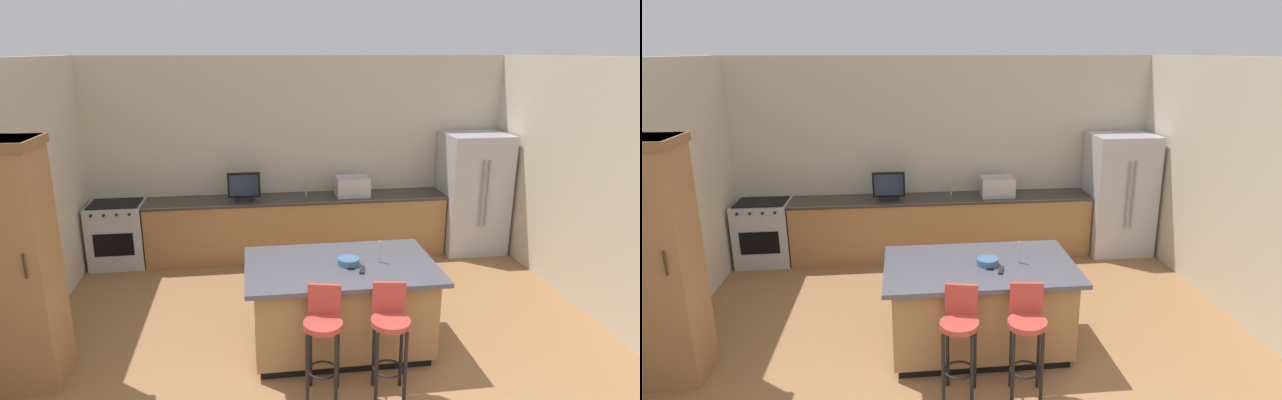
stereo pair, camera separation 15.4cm
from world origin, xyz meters
TOP-DOWN VIEW (x-y plane):
  - wall_back at (0.00, 5.05)m, footprint 6.62×0.12m
  - wall_left at (-3.11, 2.52)m, footprint 0.12×5.45m
  - wall_right at (3.11, 2.52)m, footprint 0.12×5.45m
  - counter_back at (-0.08, 4.67)m, footprint 4.33×0.62m
  - kitchen_island at (0.10, 2.11)m, footprint 1.88×1.18m
  - refrigerator at (2.55, 4.59)m, footprint 0.91×0.81m
  - range_oven at (-2.63, 4.67)m, footprint 0.75×0.63m
  - cabinet_tower at (-2.78, 1.93)m, footprint 0.59×0.57m
  - microwave at (0.72, 4.67)m, footprint 0.48×0.36m
  - tv_monitor at (-0.85, 4.62)m, footprint 0.46×0.16m
  - sink_faucet_back at (0.05, 4.77)m, footprint 0.02×0.02m
  - sink_faucet_island at (0.49, 2.11)m, footprint 0.02×0.02m
  - bar_stool_left at (-0.18, 1.37)m, footprint 0.35×0.37m
  - bar_stool_right at (0.39, 1.31)m, footprint 0.34×0.36m
  - fruit_bowl at (0.17, 2.08)m, footprint 0.21×0.21m
  - cell_phone at (0.19, 2.02)m, footprint 0.10×0.16m
  - tv_remote at (0.27, 1.92)m, footprint 0.08×0.18m

SIDE VIEW (x-z plane):
  - counter_back at x=-0.08m, z-range 0.00..0.89m
  - range_oven at x=-2.63m, z-range 0.00..0.91m
  - kitchen_island at x=0.10m, z-range 0.01..0.93m
  - bar_stool_left at x=-0.18m, z-range 0.10..1.10m
  - bar_stool_right at x=0.39m, z-range 0.11..1.12m
  - refrigerator at x=2.55m, z-range 0.00..1.78m
  - cell_phone at x=0.19m, z-range 0.92..0.92m
  - tv_remote at x=0.27m, z-range 0.92..0.94m
  - fruit_bowl at x=0.17m, z-range 0.92..0.98m
  - sink_faucet_back at x=0.05m, z-range 0.89..1.13m
  - sink_faucet_island at x=0.49m, z-range 0.92..1.14m
  - microwave at x=0.72m, z-range 0.89..1.17m
  - tv_monitor at x=-0.85m, z-range 0.88..1.28m
  - cabinet_tower at x=-2.78m, z-range 0.04..2.30m
  - wall_back at x=0.00m, z-range 0.00..2.88m
  - wall_left at x=-3.11m, z-range 0.00..2.88m
  - wall_right at x=3.11m, z-range 0.00..2.88m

